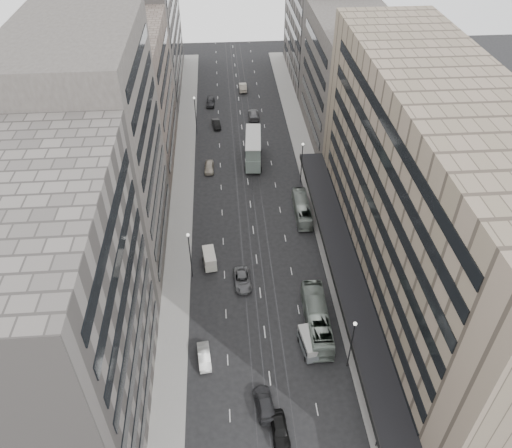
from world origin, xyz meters
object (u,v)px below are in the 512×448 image
object	(u,v)px
panel_van	(210,258)
sedan_1	(204,357)
vw_microbus	(310,343)
sedan_0	(280,429)
sedan_2	(242,280)
pedestrian	(378,441)
double_decker	(253,148)
bus_far	(302,209)
bus_near	(317,319)

from	to	relation	value
panel_van	sedan_1	world-z (taller)	panel_van
panel_van	vw_microbus	bearing A→B (deg)	-60.06
panel_van	sedan_0	world-z (taller)	panel_van
sedan_2	pedestrian	distance (m)	28.44
double_decker	bus_far	bearing A→B (deg)	-63.84
bus_near	pedestrian	bearing A→B (deg)	104.61
sedan_0	panel_van	bearing A→B (deg)	101.30
vw_microbus	sedan_1	xyz separation A→B (m)	(-13.28, -0.55, -0.67)
double_decker	panel_van	xyz separation A→B (m)	(-8.62, -28.52, -1.67)
bus_far	sedan_1	xyz separation A→B (m)	(-16.40, -28.05, -0.66)
bus_near	sedan_1	xyz separation A→B (m)	(-14.79, -4.15, -0.95)
bus_near	double_decker	size ratio (longest dim) A/B	1.14
double_decker	vw_microbus	size ratio (longest dim) A/B	2.16
sedan_0	sedan_1	distance (m)	13.11
bus_far	panel_van	distance (m)	19.10
vw_microbus	pedestrian	size ratio (longest dim) A/B	2.74
bus_far	panel_van	world-z (taller)	bus_far
vw_microbus	sedan_2	size ratio (longest dim) A/B	0.93
sedan_0	sedan_1	bearing A→B (deg)	125.08
bus_far	sedan_0	xyz separation A→B (m)	(-8.11, -38.21, -0.58)
bus_far	pedestrian	bearing A→B (deg)	94.13
sedan_1	sedan_2	distance (m)	13.93
bus_far	double_decker	bearing A→B (deg)	-67.24
bus_near	sedan_0	size ratio (longest dim) A/B	2.58
bus_near	bus_far	xyz separation A→B (m)	(1.60, 23.90, -0.29)
bus_near	vw_microbus	distance (m)	3.91
bus_near	pedestrian	world-z (taller)	bus_near
vw_microbus	sedan_0	bearing A→B (deg)	-122.76
vw_microbus	sedan_2	xyz separation A→B (m)	(-7.81, 12.27, -0.66)
sedan_0	sedan_2	xyz separation A→B (m)	(-2.82, 22.97, -0.07)
bus_near	sedan_2	xyz separation A→B (m)	(-9.33, 8.67, -0.94)
sedan_0	sedan_1	xyz separation A→B (m)	(-8.29, 10.15, -0.08)
vw_microbus	sedan_1	world-z (taller)	vw_microbus
bus_far	vw_microbus	bearing A→B (deg)	84.52
bus_near	double_decker	world-z (taller)	double_decker
sedan_0	vw_microbus	bearing A→B (deg)	60.87
bus_far	sedan_0	world-z (taller)	bus_far
sedan_0	pedestrian	xyz separation A→B (m)	(10.33, -2.24, 0.24)
sedan_0	sedan_2	world-z (taller)	sedan_0
double_decker	panel_van	bearing A→B (deg)	-102.43
double_decker	vw_microbus	bearing A→B (deg)	-80.69
sedan_2	bus_near	bearing A→B (deg)	-46.37
panel_van	sedan_2	xyz separation A→B (m)	(4.69, -4.24, -0.62)
double_decker	pedestrian	world-z (taller)	double_decker
sedan_1	sedan_0	bearing A→B (deg)	-56.56
pedestrian	bus_far	bearing A→B (deg)	-104.92
bus_near	panel_van	size ratio (longest dim) A/B	2.94
panel_van	double_decker	bearing A→B (deg)	65.98
panel_van	sedan_1	size ratio (longest dim) A/B	0.94
bus_far	double_decker	size ratio (longest dim) A/B	0.94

